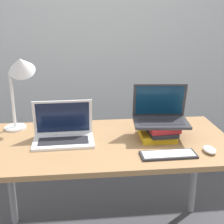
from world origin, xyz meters
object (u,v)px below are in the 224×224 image
book_stack (159,130)px  desk_lamp (20,73)px  mouse (209,150)px  laptop_left (63,133)px  laptop_on_books (160,115)px  wireless_keyboard (168,155)px

book_stack → desk_lamp: 0.92m
book_stack → mouse: (0.23, -0.23, -0.03)m
laptop_left → mouse: laptop_left is taller
laptop_on_books → mouse: (0.22, -0.25, -0.13)m
book_stack → desk_lamp: size_ratio=0.52×
wireless_keyboard → book_stack: bearing=87.6°
desk_lamp → mouse: bearing=-22.8°
laptop_left → wireless_keyboard: size_ratio=1.19×
laptop_left → mouse: size_ratio=3.41×
book_stack → laptop_on_books: (0.01, 0.02, 0.09)m
laptop_left → book_stack: (0.58, -0.01, -0.00)m
mouse → desk_lamp: bearing=157.2°
desk_lamp → book_stack: bearing=-14.1°
laptop_left → wireless_keyboard: (0.57, -0.27, -0.04)m
book_stack → mouse: 0.33m
desk_lamp → laptop_on_books: bearing=-12.9°
mouse → book_stack: bearing=133.8°
book_stack → desk_lamp: bearing=165.9°
laptop_left → desk_lamp: (-0.26, 0.20, 0.33)m
laptop_left → desk_lamp: desk_lamp is taller
laptop_left → mouse: bearing=-17.1°
laptop_left → laptop_on_books: size_ratio=1.05×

